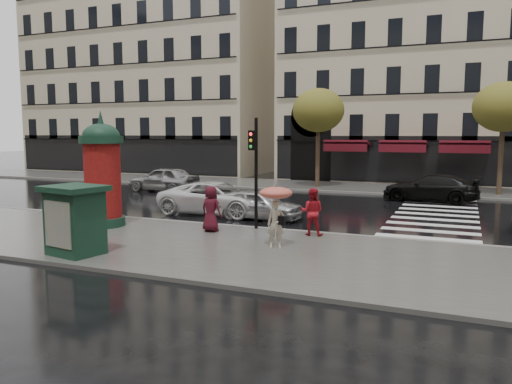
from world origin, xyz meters
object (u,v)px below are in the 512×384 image
at_px(newsstand, 75,219).
at_px(man_burgundy, 211,209).
at_px(woman_umbrella, 276,206).
at_px(morris_column, 102,171).
at_px(car_white, 217,198).
at_px(car_far_silver, 164,179).
at_px(traffic_light, 255,162).
at_px(car_black, 431,188).
at_px(woman_red, 312,212).
at_px(car_silver, 259,204).

bearing_deg(newsstand, man_burgundy, 65.74).
height_order(woman_umbrella, morris_column, morris_column).
xyz_separation_m(car_white, car_far_silver, (-7.29, 6.73, 0.05)).
distance_m(traffic_light, car_white, 4.79).
bearing_deg(man_burgundy, traffic_light, -129.33).
bearing_deg(car_black, man_burgundy, -23.17).
bearing_deg(car_black, traffic_light, -20.55).
bearing_deg(morris_column, traffic_light, 16.96).
distance_m(woman_red, car_black, 12.27).
relative_size(woman_red, car_far_silver, 0.36).
xyz_separation_m(woman_red, newsstand, (-5.66, -5.40, 0.22)).
bearing_deg(morris_column, car_far_silver, 112.75).
bearing_deg(woman_umbrella, newsstand, -149.17).
bearing_deg(car_black, car_white, -40.68).
height_order(car_white, car_far_silver, car_far_silver).
height_order(morris_column, car_silver, morris_column).
height_order(woman_red, car_white, woman_red).
height_order(traffic_light, car_far_silver, traffic_light).
distance_m(car_white, car_far_silver, 9.92).
distance_m(traffic_light, car_silver, 3.36).
height_order(car_silver, car_white, car_white).
bearing_deg(car_silver, man_burgundy, 176.82).
height_order(man_burgundy, newsstand, newsstand).
height_order(man_burgundy, car_silver, man_burgundy).
bearing_deg(traffic_light, man_burgundy, -138.42).
distance_m(car_black, car_far_silver, 16.05).
relative_size(traffic_light, car_silver, 1.08).
distance_m(woman_umbrella, car_far_silver, 17.48).
relative_size(man_burgundy, morris_column, 0.38).
xyz_separation_m(woman_red, car_silver, (-3.23, 2.89, -0.30)).
relative_size(man_burgundy, traffic_light, 0.40).
relative_size(morris_column, newsstand, 2.18).
height_order(man_burgundy, morris_column, morris_column).
height_order(woman_umbrella, traffic_light, traffic_light).
distance_m(morris_column, traffic_light, 5.90).
distance_m(morris_column, car_far_silver, 12.56).
xyz_separation_m(woman_red, car_far_silver, (-12.78, 10.10, -0.16)).
bearing_deg(man_burgundy, car_white, -56.37).
xyz_separation_m(car_silver, car_black, (6.41, 8.96, 0.08)).
distance_m(traffic_light, car_black, 12.91).
bearing_deg(car_far_silver, car_white, 49.41).
height_order(morris_column, traffic_light, morris_column).
height_order(woman_umbrella, car_white, woman_umbrella).
relative_size(traffic_light, car_black, 0.82).
bearing_deg(car_white, man_burgundy, -155.86).
bearing_deg(car_far_silver, car_black, 98.35).
distance_m(newsstand, car_far_silver, 17.07).
distance_m(man_burgundy, car_silver, 3.71).
xyz_separation_m(woman_umbrella, newsstand, (-5.17, -3.09, -0.25)).
xyz_separation_m(man_burgundy, car_silver, (0.36, 3.68, -0.30)).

